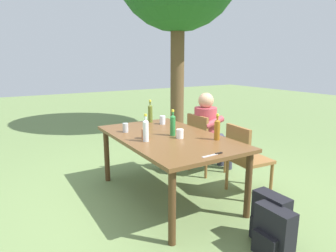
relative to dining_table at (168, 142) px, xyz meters
The scene contains 16 objects.
ground_plane 0.69m from the dining_table, ahead, with size 24.00×24.00×0.00m, color #6B844C.
dining_table is the anchor object (origin of this frame).
chair_far_left 0.96m from the dining_table, 116.02° to the left, with size 0.47×0.47×0.87m.
chair_far_right 0.96m from the dining_table, 64.08° to the left, with size 0.48×0.48×0.87m.
person_in_white_shirt 1.04m from the dining_table, 113.65° to the left, with size 0.47×0.61×1.18m.
bottle_green 0.22m from the dining_table, 81.82° to the left, with size 0.06×0.06×0.31m.
bottle_olive 0.85m from the dining_table, 166.86° to the left, with size 0.06×0.06×0.32m.
bottle_clear 0.39m from the dining_table, 76.93° to the right, with size 0.06×0.06×0.31m.
bottle_amber 0.60m from the dining_table, 42.32° to the left, with size 0.06×0.06×0.29m.
cup_steel 0.57m from the dining_table, 140.80° to the right, with size 0.07×0.07×0.11m, color #B2B7BC.
cup_terracotta 0.32m from the dining_table, 95.42° to the right, with size 0.08×0.08×0.12m, color #BC6B47.
cup_white 0.21m from the dining_table, 23.56° to the left, with size 0.08×0.08×0.10m, color white.
cup_glass 0.67m from the dining_table, 155.82° to the left, with size 0.08×0.08×0.12m, color silver.
table_knife 0.83m from the dining_table, ahead, with size 0.03×0.24×0.01m.
backpack_by_near_side 1.52m from the dining_table, ahead, with size 0.33×0.21×0.45m.
backpack_by_far_side 1.40m from the dining_table, 12.56° to the left, with size 0.33×0.21×0.48m.
Camera 1 is at (2.88, -1.72, 1.64)m, focal length 31.73 mm.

